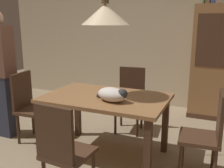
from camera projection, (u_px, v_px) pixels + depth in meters
back_wall at (156, 29)px, 4.86m from camera, size 6.40×0.10×2.90m
dining_table at (106, 105)px, 3.02m from camera, size 1.40×0.90×0.75m
chair_right_side at (208, 132)px, 2.62m from camera, size 0.43×0.43×0.93m
chair_far_back at (130, 96)px, 3.83m from camera, size 0.44×0.44×0.93m
chair_near_front at (63, 149)px, 2.27m from camera, size 0.43×0.43×0.93m
chair_left_side at (29, 104)px, 3.48m from camera, size 0.43×0.43×0.93m
cat_sleeping at (113, 94)px, 2.79m from camera, size 0.40×0.30×0.16m
pendant_lamp at (105, 14)px, 2.78m from camera, size 0.52×0.52×1.30m
person_standing at (1, 75)px, 3.56m from camera, size 0.36×0.22×1.73m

